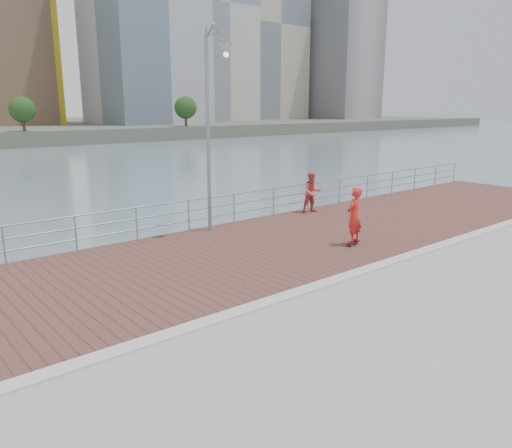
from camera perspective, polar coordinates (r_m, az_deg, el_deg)
water at (r=13.23m, az=5.79°, el=-15.63°), size 400.00×400.00×0.00m
brick_lane at (r=14.97m, az=-3.95°, el=-3.73°), size 40.00×6.80×0.02m
curb at (r=12.38m, az=6.01°, el=-7.38°), size 40.00×0.40×0.06m
guardrail at (r=17.58m, az=-10.53°, el=0.95°), size 39.06×0.06×1.13m
street_lamp at (r=17.21m, az=-4.65°, el=14.50°), size 0.49×1.42×6.69m
skateboard at (r=16.43m, az=11.03°, el=-2.12°), size 0.72×0.34×0.08m
skateboarder at (r=16.22m, az=11.17°, el=1.00°), size 0.74×0.57×1.79m
bystander at (r=21.05m, az=6.43°, el=3.62°), size 1.00×0.90×1.70m
skyline at (r=120.65m, az=-22.17°, el=21.61°), size 233.00×41.00×57.99m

